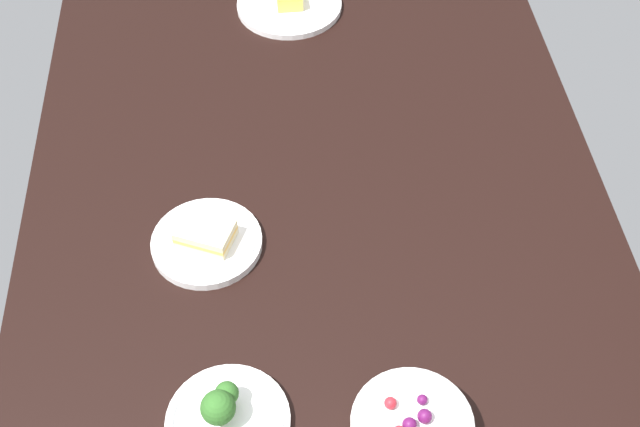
# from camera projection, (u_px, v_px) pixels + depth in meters

# --- Properties ---
(dining_table) EXTENTS (1.49, 1.00, 0.04)m
(dining_table) POSITION_uv_depth(u_px,v_px,m) (320.00, 229.00, 1.42)
(dining_table) COLOR black
(dining_table) RESTS_ON ground
(plate_sandwich) EXTENTS (0.18, 0.18, 0.05)m
(plate_sandwich) POSITION_uv_depth(u_px,v_px,m) (206.00, 240.00, 1.36)
(plate_sandwich) COLOR white
(plate_sandwich) RESTS_ON dining_table
(plate_cheese) EXTENTS (0.22, 0.22, 0.05)m
(plate_cheese) POSITION_uv_depth(u_px,v_px,m) (289.00, 4.00, 1.78)
(plate_cheese) COLOR white
(plate_cheese) RESTS_ON dining_table
(plate_broccoli) EXTENTS (0.17, 0.17, 0.08)m
(plate_broccoli) POSITION_uv_depth(u_px,v_px,m) (226.00, 417.00, 1.15)
(plate_broccoli) COLOR white
(plate_broccoli) RESTS_ON dining_table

